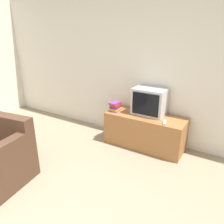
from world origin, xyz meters
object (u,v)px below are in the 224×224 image
(tv_stand, at_px, (145,131))
(remote_on_stand, at_px, (165,122))
(television, at_px, (149,101))
(book_stack, at_px, (115,106))

(tv_stand, relative_size, remote_on_stand, 7.11)
(tv_stand, xyz_separation_m, television, (0.01, 0.08, 0.50))
(tv_stand, xyz_separation_m, remote_on_stand, (0.37, -0.15, 0.29))
(book_stack, bearing_deg, television, 14.84)
(tv_stand, distance_m, book_stack, 0.66)
(tv_stand, distance_m, remote_on_stand, 0.49)
(television, distance_m, remote_on_stand, 0.48)
(tv_stand, relative_size, book_stack, 5.75)
(book_stack, xyz_separation_m, remote_on_stand, (0.92, -0.09, -0.07))
(television, xyz_separation_m, book_stack, (-0.56, -0.15, -0.14))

